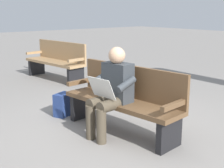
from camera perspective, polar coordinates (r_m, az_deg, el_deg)
name	(u,v)px	position (r m, az deg, el deg)	size (l,w,h in m)	color
ground_plane	(120,131)	(4.36, 1.57, -8.70)	(40.00, 40.00, 0.00)	gray
bench_near	(124,99)	(4.25, 2.26, -2.71)	(1.84, 0.67, 0.90)	brown
person_seated	(112,90)	(4.05, -0.05, -1.03)	(0.60, 0.60, 1.18)	#33383D
backpack	(63,105)	(4.99, -9.00, -3.78)	(0.31, 0.34, 0.36)	navy
bench_far	(57,60)	(7.62, -10.11, 4.33)	(1.84, 0.67, 0.90)	#9E7A51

